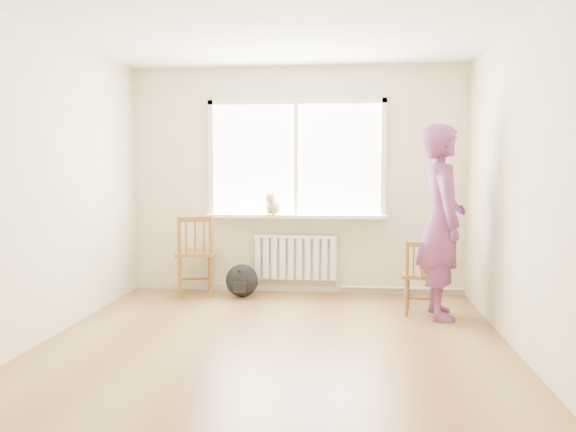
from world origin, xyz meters
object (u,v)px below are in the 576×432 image
(chair_right, at_px, (422,278))
(person, at_px, (442,222))
(chair_left, at_px, (195,256))
(cat, at_px, (273,205))
(backpack, at_px, (242,281))

(chair_right, bearing_deg, person, 175.38)
(chair_left, height_order, cat, cat)
(cat, relative_size, backpack, 1.10)
(chair_left, xyz_separation_m, person, (2.70, -0.62, 0.49))
(backpack, bearing_deg, chair_right, -16.88)
(chair_right, distance_m, person, 0.61)
(chair_right, height_order, backpack, chair_right)
(chair_right, distance_m, cat, 1.92)
(chair_left, relative_size, cat, 2.26)
(cat, distance_m, backpack, 0.96)
(chair_left, distance_m, backpack, 0.62)
(cat, height_order, backpack, cat)
(chair_left, height_order, person, person)
(chair_left, relative_size, backpack, 2.49)
(person, distance_m, backpack, 2.38)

